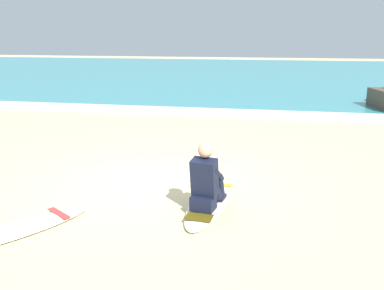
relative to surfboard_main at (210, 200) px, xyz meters
The scene contains 6 objects.
ground_plane 1.19m from the surfboard_main, 149.67° to the left, with size 80.00×80.00×0.00m, color beige.
sea 20.80m from the surfboard_main, 92.82° to the left, with size 80.00×28.00×0.10m, color teal.
breaking_foam 7.15m from the surfboard_main, 98.23° to the left, with size 80.00×0.90×0.11m, color white.
surfboard_main is the anchor object (origin of this frame).
surfer_seated 0.51m from the surfboard_main, 91.05° to the right, with size 0.45×0.75×0.95m.
surfboard_spare_near 2.62m from the surfboard_main, 148.38° to the right, with size 1.45×1.85×0.08m.
Camera 1 is at (1.88, -6.31, 2.43)m, focal length 38.76 mm.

